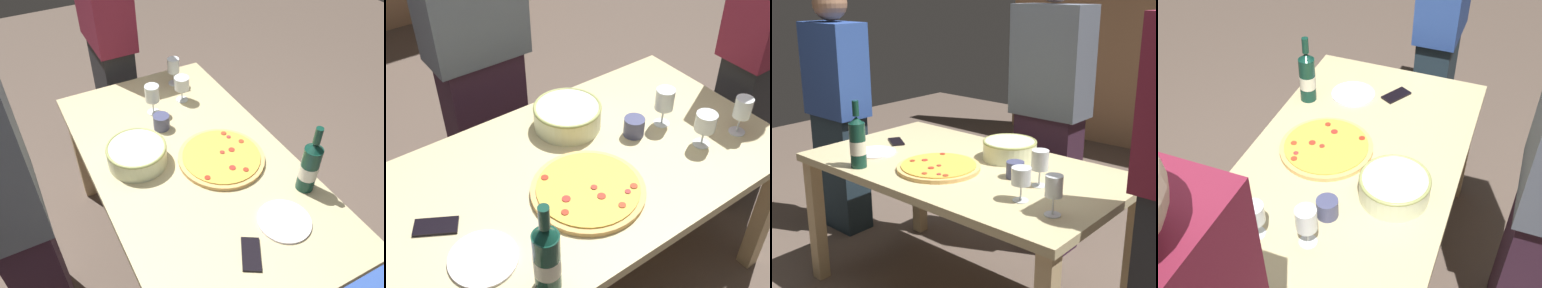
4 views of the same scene
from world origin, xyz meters
TOP-DOWN VIEW (x-y plane):
  - ground_plane at (0.00, 0.00)m, footprint 8.00×8.00m
  - dining_table at (0.00, 0.00)m, footprint 1.60×0.90m
  - pizza at (-0.05, -0.13)m, footprint 0.41×0.41m
  - serving_bowl at (0.11, 0.23)m, footprint 0.28×0.28m
  - wine_bottle at (-0.37, -0.36)m, footprint 0.08×0.08m
  - wine_glass_near_pizza at (0.47, -0.18)m, footprint 0.08×0.08m
  - wine_glass_by_bottle at (0.64, -0.22)m, footprint 0.07×0.07m
  - wine_glass_far_left at (0.44, 0.01)m, footprint 0.08×0.08m
  - cup_amber at (0.30, 0.02)m, footprint 0.08×0.08m
  - side_plate at (-0.48, -0.17)m, footprint 0.22×0.22m
  - cell_phone at (-0.55, 0.04)m, footprint 0.16×0.13m
  - person_host at (-1.20, 0.11)m, footprint 0.42×0.24m

SIDE VIEW (x-z plane):
  - ground_plane at x=0.00m, z-range 0.00..0.00m
  - dining_table at x=0.00m, z-range 0.28..1.03m
  - side_plate at x=-0.48m, z-range 0.75..0.76m
  - cell_phone at x=-0.55m, z-range 0.75..0.76m
  - pizza at x=-0.05m, z-range 0.75..0.78m
  - cup_amber at x=0.30m, z-range 0.75..0.83m
  - serving_bowl at x=0.11m, z-range 0.75..0.85m
  - person_host at x=-1.20m, z-range 0.01..1.62m
  - wine_glass_near_pizza at x=0.47m, z-range 0.78..0.93m
  - wine_glass_by_bottle at x=0.64m, z-range 0.78..0.94m
  - wine_glass_far_left at x=0.44m, z-range 0.78..0.95m
  - wine_bottle at x=-0.37m, z-range 0.71..1.05m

